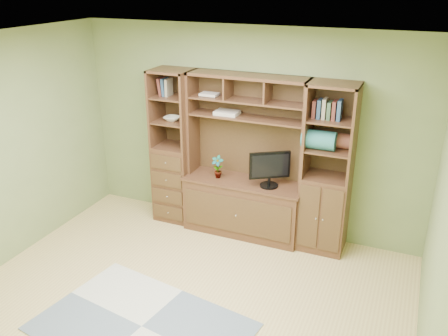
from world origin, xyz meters
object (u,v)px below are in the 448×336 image
at_px(center_hutch, 244,159).
at_px(monitor, 270,163).
at_px(left_tower, 174,147).
at_px(right_tower, 327,170).

xyz_separation_m(center_hutch, monitor, (0.35, -0.03, 0.01)).
distance_m(left_tower, right_tower, 2.02).
relative_size(left_tower, monitor, 3.32).
height_order(center_hutch, monitor, center_hutch).
relative_size(center_hutch, left_tower, 1.00).
bearing_deg(center_hutch, left_tower, 177.71).
distance_m(center_hutch, monitor, 0.35).
bearing_deg(left_tower, monitor, -3.19).
bearing_deg(monitor, right_tower, -26.65).
bearing_deg(monitor, left_tower, 143.86).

